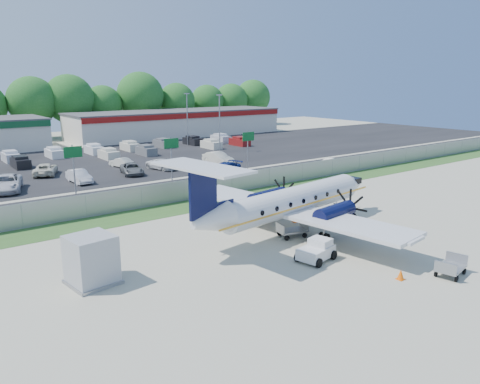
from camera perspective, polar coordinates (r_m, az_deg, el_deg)
ground at (r=34.42m, az=6.04°, el=-5.58°), size 170.00×170.00×0.00m
grass_verge at (r=43.56m, az=-4.75°, el=-1.47°), size 170.00×4.00×0.02m
access_road at (r=49.46m, az=-9.09°, el=0.21°), size 170.00×8.00×0.02m
parking_lot at (r=68.41m, az=-17.41°, el=3.41°), size 170.00×32.00×0.02m
perimeter_fence at (r=44.98m, az=-6.14°, el=0.28°), size 120.00×0.06×1.99m
building_east at (r=98.74m, az=-7.57°, el=8.34°), size 44.40×12.40×5.24m
sign_left at (r=49.34m, az=-19.65°, el=3.83°), size 1.80×0.26×5.00m
sign_mid at (r=53.58m, az=-8.37°, el=5.17°), size 1.80×0.26×5.00m
sign_right at (r=59.57m, az=0.99°, el=6.13°), size 1.80×0.26×5.00m
light_pole_ne at (r=75.06m, az=-2.51°, el=8.87°), size 0.90×0.35×9.09m
light_pole_se at (r=83.47m, az=-6.46°, el=9.25°), size 0.90×0.35×9.09m
tree_line at (r=100.83m, az=-24.05°, el=5.90°), size 112.00×6.00×14.00m
aircraft at (r=35.07m, az=6.14°, el=-1.16°), size 20.15×19.80×6.17m
pushback_tug at (r=30.38m, az=9.36°, el=-7.03°), size 2.73×2.22×1.34m
baggage_cart_near at (r=34.51m, az=6.38°, el=-4.64°), size 2.35×1.75×1.10m
baggage_cart_far at (r=30.39m, az=24.31°, el=-8.36°), size 2.28×1.64×1.09m
service_container at (r=27.70m, az=-17.65°, el=-8.08°), size 2.83×2.83×2.81m
cone_nose at (r=38.15m, az=6.75°, el=-3.24°), size 0.43×0.43×0.61m
cone_port_wing at (r=28.83m, az=18.99°, el=-9.52°), size 0.43×0.43×0.60m
cone_starboard_wing at (r=38.35m, az=3.19°, el=-3.08°), size 0.43×0.43×0.61m
road_car_mid at (r=55.94m, az=-2.01°, el=1.89°), size 6.07×4.17×1.63m
road_car_east at (r=62.63m, az=11.39°, el=2.88°), size 4.14×2.09×1.30m
parked_car_a at (r=54.07m, az=-26.54°, el=0.06°), size 4.45×6.71×1.71m
parked_car_b at (r=55.50m, az=-18.97°, el=1.07°), size 1.73×4.55×1.48m
parked_car_c at (r=58.72m, az=-13.02°, el=2.11°), size 3.36×5.29×1.36m
parked_car_d at (r=61.25m, az=-9.40°, el=2.73°), size 3.21×5.08×1.31m
parked_car_e at (r=64.28m, az=-2.68°, el=3.40°), size 2.11×5.23×1.69m
parked_car_f at (r=61.50m, az=-22.57°, el=1.92°), size 4.17×5.70×1.44m
parked_car_g at (r=63.93m, az=-14.26°, el=2.94°), size 2.09×4.08×1.28m
far_parking_rows at (r=73.09m, az=-18.75°, el=3.91°), size 56.00×10.00×1.60m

